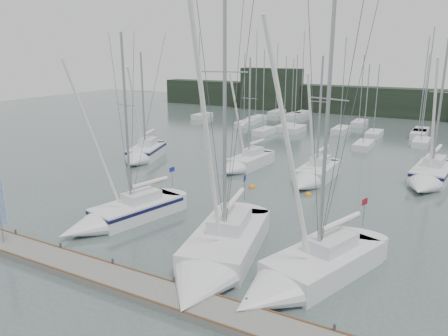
{
  "coord_description": "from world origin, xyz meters",
  "views": [
    {
      "loc": [
        13.52,
        -19.79,
        11.54
      ],
      "look_at": [
        -0.16,
        5.0,
        3.81
      ],
      "focal_mm": 35.0,
      "sensor_mm": 36.0,
      "label": 1
    }
  ],
  "objects_px": {
    "sailboat_mid_d": "(429,178)",
    "dock_banner": "(1,205)",
    "sailboat_near_right": "(299,276)",
    "sailboat_mid_a": "(142,155)",
    "buoy_a": "(252,188)",
    "buoy_c": "(158,181)",
    "sailboat_mid_c": "(312,176)",
    "sailboat_near_center": "(214,260)",
    "sailboat_mid_b": "(243,164)",
    "buoy_b": "(308,195)",
    "sailboat_near_left": "(116,217)"
  },
  "relations": [
    {
      "from": "buoy_a",
      "to": "sailboat_near_center",
      "type": "bearing_deg",
      "value": -72.47
    },
    {
      "from": "buoy_c",
      "to": "dock_banner",
      "type": "bearing_deg",
      "value": -87.45
    },
    {
      "from": "sailboat_near_left",
      "to": "buoy_b",
      "type": "xyz_separation_m",
      "value": [
        9.52,
        12.23,
        -0.56
      ]
    },
    {
      "from": "sailboat_near_left",
      "to": "sailboat_mid_a",
      "type": "xyz_separation_m",
      "value": [
        -9.75,
        14.79,
        0.08
      ]
    },
    {
      "from": "sailboat_mid_c",
      "to": "sailboat_mid_d",
      "type": "xyz_separation_m",
      "value": [
        9.11,
        4.42,
        0.05
      ]
    },
    {
      "from": "buoy_c",
      "to": "sailboat_mid_c",
      "type": "bearing_deg",
      "value": 26.32
    },
    {
      "from": "sailboat_mid_d",
      "to": "sailboat_near_right",
      "type": "bearing_deg",
      "value": -95.37
    },
    {
      "from": "sailboat_mid_c",
      "to": "dock_banner",
      "type": "bearing_deg",
      "value": -117.31
    },
    {
      "from": "sailboat_mid_b",
      "to": "sailboat_mid_c",
      "type": "distance_m",
      "value": 7.48
    },
    {
      "from": "sailboat_mid_d",
      "to": "sailboat_mid_a",
      "type": "bearing_deg",
      "value": -163.5
    },
    {
      "from": "sailboat_near_right",
      "to": "dock_banner",
      "type": "height_order",
      "value": "sailboat_near_right"
    },
    {
      "from": "sailboat_mid_a",
      "to": "buoy_a",
      "type": "height_order",
      "value": "sailboat_mid_a"
    },
    {
      "from": "sailboat_near_center",
      "to": "sailboat_near_left",
      "type": "bearing_deg",
      "value": 153.26
    },
    {
      "from": "sailboat_near_center",
      "to": "buoy_a",
      "type": "relative_size",
      "value": 30.48
    },
    {
      "from": "sailboat_mid_d",
      "to": "buoy_c",
      "type": "relative_size",
      "value": 20.88
    },
    {
      "from": "buoy_a",
      "to": "dock_banner",
      "type": "height_order",
      "value": "dock_banner"
    },
    {
      "from": "sailboat_near_left",
      "to": "sailboat_mid_b",
      "type": "bearing_deg",
      "value": 99.22
    },
    {
      "from": "sailboat_mid_d",
      "to": "dock_banner",
      "type": "bearing_deg",
      "value": -122.97
    },
    {
      "from": "sailboat_mid_a",
      "to": "sailboat_mid_b",
      "type": "xyz_separation_m",
      "value": [
        11.06,
        1.95,
        -0.1
      ]
    },
    {
      "from": "sailboat_mid_d",
      "to": "buoy_b",
      "type": "xyz_separation_m",
      "value": [
        -8.31,
        -7.89,
        -0.66
      ]
    },
    {
      "from": "buoy_b",
      "to": "sailboat_mid_a",
      "type": "bearing_deg",
      "value": 172.45
    },
    {
      "from": "sailboat_near_left",
      "to": "dock_banner",
      "type": "distance_m",
      "value": 7.17
    },
    {
      "from": "sailboat_mid_b",
      "to": "sailboat_mid_d",
      "type": "height_order",
      "value": "sailboat_mid_d"
    },
    {
      "from": "buoy_b",
      "to": "sailboat_mid_d",
      "type": "bearing_deg",
      "value": 43.5
    },
    {
      "from": "sailboat_near_right",
      "to": "sailboat_mid_a",
      "type": "xyz_separation_m",
      "value": [
        -23.36,
        16.52,
        0.05
      ]
    },
    {
      "from": "sailboat_near_center",
      "to": "sailboat_mid_d",
      "type": "bearing_deg",
      "value": 56.46
    },
    {
      "from": "sailboat_mid_c",
      "to": "buoy_a",
      "type": "distance_m",
      "value": 5.64
    },
    {
      "from": "sailboat_near_right",
      "to": "buoy_b",
      "type": "xyz_separation_m",
      "value": [
        -4.09,
        13.97,
        -0.59
      ]
    },
    {
      "from": "buoy_b",
      "to": "buoy_c",
      "type": "bearing_deg",
      "value": -168.53
    },
    {
      "from": "sailboat_mid_a",
      "to": "sailboat_mid_d",
      "type": "distance_m",
      "value": 28.09
    },
    {
      "from": "sailboat_near_center",
      "to": "sailboat_mid_a",
      "type": "bearing_deg",
      "value": 125.44
    },
    {
      "from": "sailboat_near_center",
      "to": "buoy_c",
      "type": "relative_size",
      "value": 27.69
    },
    {
      "from": "sailboat_mid_c",
      "to": "dock_banner",
      "type": "distance_m",
      "value": 24.86
    },
    {
      "from": "sailboat_near_center",
      "to": "sailboat_mid_d",
      "type": "xyz_separation_m",
      "value": [
        8.73,
        22.46,
        0.03
      ]
    },
    {
      "from": "sailboat_mid_d",
      "to": "sailboat_near_center",
      "type": "bearing_deg",
      "value": -105.67
    },
    {
      "from": "sailboat_mid_c",
      "to": "buoy_b",
      "type": "bearing_deg",
      "value": -75.9
    },
    {
      "from": "sailboat_mid_b",
      "to": "sailboat_mid_d",
      "type": "bearing_deg",
      "value": 17.14
    },
    {
      "from": "sailboat_mid_d",
      "to": "buoy_a",
      "type": "xyz_separation_m",
      "value": [
        -13.22,
        -8.24,
        -0.66
      ]
    },
    {
      "from": "sailboat_mid_b",
      "to": "sailboat_mid_c",
      "type": "relative_size",
      "value": 0.98
    },
    {
      "from": "sailboat_mid_a",
      "to": "buoy_a",
      "type": "relative_size",
      "value": 20.85
    },
    {
      "from": "sailboat_mid_d",
      "to": "buoy_b",
      "type": "relative_size",
      "value": 23.98
    },
    {
      "from": "sailboat_near_center",
      "to": "sailboat_mid_d",
      "type": "relative_size",
      "value": 1.33
    },
    {
      "from": "buoy_a",
      "to": "buoy_b",
      "type": "relative_size",
      "value": 1.04
    },
    {
      "from": "buoy_a",
      "to": "buoy_c",
      "type": "height_order",
      "value": "buoy_c"
    },
    {
      "from": "sailboat_near_left",
      "to": "sailboat_near_right",
      "type": "bearing_deg",
      "value": 6.41
    },
    {
      "from": "sailboat_mid_a",
      "to": "sailboat_mid_b",
      "type": "bearing_deg",
      "value": -8.25
    },
    {
      "from": "sailboat_mid_c",
      "to": "buoy_c",
      "type": "distance_m",
      "value": 13.9
    },
    {
      "from": "sailboat_mid_d",
      "to": "dock_banner",
      "type": "relative_size",
      "value": 3.26
    },
    {
      "from": "sailboat_mid_a",
      "to": "buoy_a",
      "type": "bearing_deg",
      "value": -29.7
    },
    {
      "from": "buoy_c",
      "to": "dock_banner",
      "type": "height_order",
      "value": "dock_banner"
    }
  ]
}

